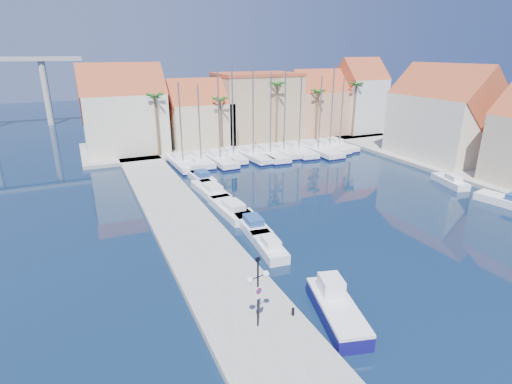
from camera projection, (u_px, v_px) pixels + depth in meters
ground at (373, 291)px, 27.36m from camera, size 260.00×260.00×0.00m
quay_west at (191, 234)px, 35.39m from camera, size 6.00×77.00×0.50m
shore_north at (242, 140)px, 72.39m from camera, size 54.00×16.00×0.50m
shore_east at (491, 174)px, 52.57m from camera, size 12.00×60.00×0.50m
lamp_post at (258, 282)px, 22.20m from camera, size 1.50×0.64×4.48m
bollard at (293, 312)px, 24.05m from camera, size 0.19×0.19×0.47m
fishing_boat at (336, 307)px, 24.47m from camera, size 3.59×6.53×2.17m
motorboat_west_0 at (269, 246)px, 32.67m from camera, size 2.22×5.42×1.40m
motorboat_west_1 at (251, 224)px, 36.88m from camera, size 2.34×6.24×1.40m
motorboat_west_2 at (231, 209)px, 40.39m from camera, size 2.65×7.30×1.40m
motorboat_west_3 at (211, 190)px, 45.64m from camera, size 2.71×7.20×1.40m
motorboat_west_4 at (201, 177)px, 50.59m from camera, size 2.37×6.39×1.40m
motorboat_west_5 at (193, 169)px, 54.00m from camera, size 2.16×6.22×1.40m
motorboat_west_6 at (183, 160)px, 58.59m from camera, size 2.55×6.61×1.40m
motorboat_east_1 at (450, 181)px, 48.94m from camera, size 2.98×5.64×1.40m
sailboat_0 at (182, 163)px, 56.73m from camera, size 2.97×10.09×11.70m
sailboat_1 at (200, 160)px, 57.87m from camera, size 2.20×8.24×11.35m
sailboat_2 at (219, 159)px, 58.49m from camera, size 2.88×9.79×13.27m
sailboat_3 at (233, 155)px, 60.45m from camera, size 2.95×8.78×14.37m
sailboat_4 at (251, 155)px, 60.92m from camera, size 3.53×10.34×13.33m
sailboat_5 at (269, 154)px, 61.75m from camera, size 3.34×10.70×12.70m
sailboat_6 at (282, 151)px, 63.05m from camera, size 2.42×8.54×13.76m
sailboat_7 at (297, 150)px, 63.94m from camera, size 3.52×10.41×11.94m
sailboat_8 at (316, 149)px, 64.56m from camera, size 3.35×11.63×12.00m
sailboat_9 at (327, 147)px, 66.07m from camera, size 3.10×9.51×13.64m
sailboat_10 at (337, 145)px, 67.37m from camera, size 2.74×8.87×11.60m
building_0 at (124, 113)px, 61.68m from camera, size 12.30×9.00×13.50m
building_1 at (199, 116)px, 66.75m from camera, size 10.30×8.00×11.00m
building_2 at (257, 106)px, 71.55m from camera, size 14.20×10.20×11.50m
building_3 at (316, 105)px, 75.48m from camera, size 10.30×8.00×12.00m
building_4 at (359, 98)px, 77.74m from camera, size 8.30×8.00×14.00m
building_6 at (443, 117)px, 58.21m from camera, size 9.00×14.30×13.50m
palm_0 at (155, 98)px, 58.09m from camera, size 2.60×2.60×10.15m
palm_1 at (220, 101)px, 62.28m from camera, size 2.60×2.60×9.15m
palm_2 at (277, 87)px, 65.53m from camera, size 2.60×2.60×11.15m
palm_3 at (318, 94)px, 69.10m from camera, size 2.60×2.60×9.65m
palm_4 at (356, 86)px, 71.89m from camera, size 2.60×2.60×10.65m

